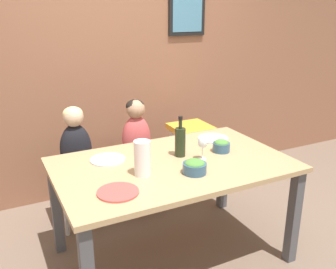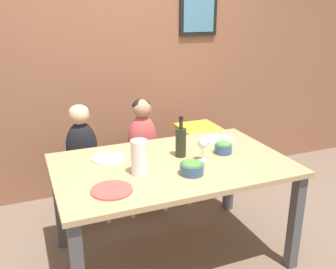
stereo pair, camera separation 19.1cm
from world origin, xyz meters
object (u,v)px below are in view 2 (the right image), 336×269
at_px(salad_bowl_small, 223,147).
at_px(dinner_plate_front_left, 112,190).
at_px(wine_bottle, 181,141).
at_px(paper_towel_roll, 139,157).
at_px(chair_right_highchair, 198,142).
at_px(person_child_left, 81,138).
at_px(person_child_center, 142,131).
at_px(chair_far_left, 84,177).
at_px(wine_glass_near, 203,144).
at_px(dinner_plate_back_left, 108,158).
at_px(dinner_plate_back_right, 217,140).
at_px(salad_bowl_large, 192,167).
at_px(chair_far_center, 143,168).

relative_size(salad_bowl_small, dinner_plate_front_left, 0.52).
bearing_deg(wine_bottle, paper_towel_roll, -154.27).
bearing_deg(chair_right_highchair, wine_bottle, -125.36).
relative_size(person_child_left, person_child_center, 1.00).
distance_m(chair_far_left, person_child_left, 0.35).
height_order(wine_glass_near, salad_bowl_small, wine_glass_near).
xyz_separation_m(person_child_center, wine_glass_near, (0.17, -0.81, 0.13)).
xyz_separation_m(chair_right_highchair, paper_towel_roll, (-0.85, -0.86, 0.30)).
height_order(wine_glass_near, dinner_plate_front_left, wine_glass_near).
distance_m(dinner_plate_back_left, dinner_plate_back_right, 0.90).
distance_m(person_child_left, salad_bowl_small, 1.17).
bearing_deg(paper_towel_roll, chair_far_left, 104.71).
xyz_separation_m(person_child_left, salad_bowl_large, (0.53, -0.98, 0.06)).
relative_size(dinner_plate_front_left, dinner_plate_back_left, 1.00).
distance_m(paper_towel_roll, dinner_plate_front_left, 0.30).
height_order(wine_bottle, dinner_plate_back_right, wine_bottle).
bearing_deg(salad_bowl_small, chair_far_left, 140.41).
xyz_separation_m(wine_bottle, dinner_plate_front_left, (-0.59, -0.34, -0.11)).
bearing_deg(dinner_plate_back_left, salad_bowl_large, -46.18).
bearing_deg(person_child_left, chair_far_left, -90.00).
bearing_deg(person_child_center, person_child_left, 180.00).
distance_m(wine_glass_near, dinner_plate_back_right, 0.45).
bearing_deg(chair_right_highchair, dinner_plate_front_left, -136.43).
height_order(chair_far_left, chair_far_center, same).
bearing_deg(chair_right_highchair, chair_far_center, 180.00).
relative_size(person_child_center, salad_bowl_small, 4.42).
bearing_deg(dinner_plate_front_left, person_child_center, 62.74).
bearing_deg(dinner_plate_back_right, dinner_plate_front_left, -152.00).
relative_size(paper_towel_roll, dinner_plate_back_right, 0.94).
bearing_deg(person_child_left, chair_far_center, -0.11).
xyz_separation_m(wine_glass_near, dinner_plate_front_left, (-0.70, -0.21, -0.11)).
xyz_separation_m(person_child_center, paper_towel_roll, (-0.30, -0.86, 0.12)).
bearing_deg(chair_far_center, dinner_plate_back_right, -46.33).
relative_size(salad_bowl_small, dinner_plate_back_right, 0.52).
xyz_separation_m(salad_bowl_large, dinner_plate_front_left, (-0.53, -0.04, -0.04)).
bearing_deg(person_child_left, salad_bowl_large, -61.51).
xyz_separation_m(chair_far_left, dinner_plate_back_right, (1.00, -0.49, 0.37)).
bearing_deg(chair_right_highchair, dinner_plate_back_right, -98.97).
relative_size(salad_bowl_large, salad_bowl_small, 1.22).
distance_m(chair_right_highchair, dinner_plate_back_left, 1.13).
bearing_deg(wine_glass_near, dinner_plate_front_left, -163.05).
height_order(person_child_center, dinner_plate_back_left, person_child_center).
distance_m(chair_far_left, salad_bowl_large, 1.19).
xyz_separation_m(paper_towel_roll, salad_bowl_large, (0.31, -0.12, -0.07)).
height_order(chair_right_highchair, dinner_plate_front_left, dinner_plate_front_left).
xyz_separation_m(wine_glass_near, dinner_plate_back_left, (-0.60, 0.28, -0.11)).
xyz_separation_m(paper_towel_roll, dinner_plate_front_left, (-0.22, -0.16, -0.11)).
xyz_separation_m(person_child_left, person_child_center, (0.53, 0.00, 0.00)).
height_order(chair_far_center, salad_bowl_small, salad_bowl_small).
height_order(chair_far_center, dinner_plate_back_left, dinner_plate_back_left).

